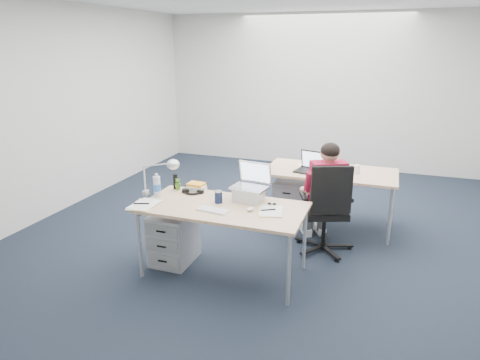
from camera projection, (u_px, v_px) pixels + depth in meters
name	position (u px, v px, depth m)	size (l,w,h in m)	color
floor	(267.00, 238.00, 5.16)	(7.00, 7.00, 0.00)	black
room	(270.00, 95.00, 4.64)	(6.02, 7.02, 2.80)	beige
desk_near	(223.00, 210.00, 4.18)	(1.60, 0.80, 0.73)	tan
desk_far	(331.00, 174.00, 5.34)	(1.60, 0.80, 0.73)	tan
office_chair	(325.00, 227.00, 4.76)	(0.85, 0.85, 1.05)	black
seated_person	(323.00, 194.00, 4.83)	(0.59, 0.74, 1.23)	maroon
drawer_pedestal_near	(174.00, 237.00, 4.55)	(0.40, 0.50, 0.55)	#B0B1B5
drawer_pedestal_far	(291.00, 200.00, 5.66)	(0.40, 0.50, 0.55)	#B0B1B5
silver_laptop	(249.00, 183.00, 4.26)	(0.35, 0.28, 0.37)	silver
wireless_keyboard	(213.00, 210.00, 4.04)	(0.31, 0.13, 0.02)	white
computer_mouse	(250.00, 209.00, 4.04)	(0.06, 0.09, 0.03)	white
headphones	(193.00, 191.00, 4.54)	(0.24, 0.19, 0.04)	black
can_koozie	(218.00, 197.00, 4.23)	(0.08, 0.08, 0.13)	#152244
water_bottle	(157.00, 185.00, 4.40)	(0.08, 0.08, 0.24)	silver
bear_figurine	(178.00, 184.00, 4.62)	(0.07, 0.05, 0.13)	#2F681B
book_stack	(196.00, 187.00, 4.59)	(0.19, 0.14, 0.09)	silver
cordless_phone	(175.00, 181.00, 4.64)	(0.04, 0.03, 0.17)	black
papers_left	(143.00, 205.00, 4.18)	(0.23, 0.32, 0.01)	#E4E785
papers_right	(270.00, 211.00, 4.03)	(0.21, 0.30, 0.01)	#E4E785
sunglasses	(272.00, 205.00, 4.17)	(0.09, 0.04, 0.02)	black
desk_lamp	(156.00, 177.00, 4.36)	(0.38, 0.14, 0.43)	silver
dark_laptop	(311.00, 162.00, 5.23)	(0.36, 0.35, 0.26)	black
far_cup	(357.00, 169.00, 5.21)	(0.07, 0.07, 0.10)	white
far_papers	(307.00, 167.00, 5.49)	(0.21, 0.30, 0.01)	white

